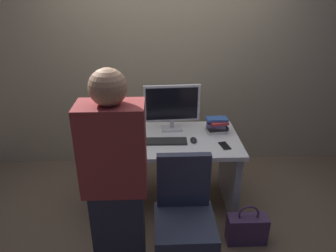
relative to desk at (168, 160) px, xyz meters
name	(u,v)px	position (x,y,z in m)	size (l,w,h in m)	color
ground_plane	(168,201)	(0.00, 0.00, -0.50)	(9.00, 9.00, 0.00)	brown
wall_back	(164,38)	(0.00, 0.91, 1.00)	(6.40, 0.10, 3.00)	tan
desk	(168,160)	(0.00, 0.00, 0.00)	(1.34, 0.76, 0.73)	white
office_chair	(184,223)	(0.09, -0.81, -0.07)	(0.52, 0.52, 0.94)	black
person_at_desk	(116,190)	(-0.37, -0.95, 0.34)	(0.40, 0.24, 1.64)	#262838
monitor	(172,105)	(0.05, 0.20, 0.49)	(0.54, 0.15, 0.46)	silver
keyboard	(163,141)	(-0.04, -0.08, 0.24)	(0.43, 0.13, 0.02)	#262626
mouse	(193,140)	(0.23, -0.07, 0.25)	(0.06, 0.10, 0.03)	black
cup_near_keyboard	(126,138)	(-0.38, -0.07, 0.28)	(0.07, 0.07, 0.09)	#3372B2
cup_by_monitor	(122,127)	(-0.44, 0.16, 0.28)	(0.07, 0.07, 0.09)	#3372B2
book_stack	(217,125)	(0.48, 0.12, 0.31)	(0.22, 0.18, 0.15)	white
cell_phone	(225,146)	(0.50, -0.17, 0.23)	(0.07, 0.14, 0.01)	black
handbag	(247,229)	(0.66, -0.57, -0.36)	(0.34, 0.14, 0.38)	#4C3356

